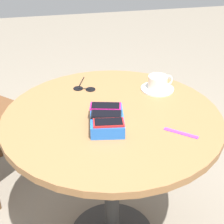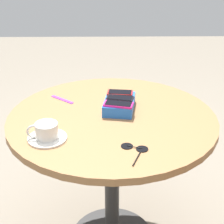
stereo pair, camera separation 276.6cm
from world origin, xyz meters
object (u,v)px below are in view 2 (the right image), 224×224
Objects in this scene: phone_magenta at (118,104)px; phone_box at (119,104)px; saucer at (47,138)px; round_table at (112,141)px; sunglasses at (135,149)px; lanyard_strap at (62,99)px; phone_red at (120,93)px; coffee_cup at (46,130)px; phone_black at (120,98)px.

phone_box is at bearing 174.82° from phone_magenta.
saucer is at bearing -54.67° from phone_magenta.
round_table is 5.95× the size of saucer.
phone_box is 0.07m from phone_magenta.
round_table is at bearing -163.46° from sunglasses.
phone_magenta is 1.00× the size of lanyard_strap.
phone_box reaches higher than round_table.
phone_red is 0.44m from coffee_cup.
saucer reaches higher than round_table.
round_table is 6.77× the size of phone_magenta.
round_table is at bearing 127.03° from coffee_cup.
lanyard_strap is at bearing -144.79° from sunglasses.
round_table is 0.36m from coffee_cup.
saucer is at bearing -47.62° from phone_box.
phone_red is 1.01× the size of coffee_cup.
lanyard_strap is at bearing 176.60° from coffee_cup.
lanyard_strap is at bearing -122.78° from phone_magenta.
phone_box is 1.71× the size of phone_red.
phone_magenta is (0.06, -0.01, 0.03)m from phone_box.
phone_magenta reaches higher than phone_box.
phone_magenta is at bearing 125.13° from coffee_cup.
phone_black is at bearing 116.63° from phone_box.
coffee_cup is (0.20, -0.29, -0.01)m from phone_magenta.
phone_magenta is at bearing -169.27° from sunglasses.
phone_red is at bearing 137.66° from coffee_cup.
phone_red is at bearing 174.93° from phone_magenta.
phone_black reaches higher than lanyard_strap.
round_table is at bearing 127.27° from saucer.
phone_red is at bearing 175.05° from phone_box.
phone_black is at bearing 132.24° from saucer.
phone_magenta is 0.88× the size of saucer.
coffee_cup is at bearing -81.58° from saucer.
phone_magenta is at bearing 103.21° from round_table.
phone_red is at bearing -174.09° from sunglasses.
sunglasses is (0.34, 0.05, -0.02)m from phone_box.
round_table is 4.37× the size of phone_box.
phone_magenta is 0.35m from coffee_cup.
phone_black is 1.06× the size of coffee_cup.
phone_magenta is at bearing 57.22° from lanyard_strap.
phone_red reaches higher than round_table.
phone_box is 0.07m from phone_red.
phone_red is at bearing 80.66° from lanyard_strap.
phone_red is 0.91× the size of phone_magenta.
round_table is at bearing -76.79° from phone_magenta.
phone_black and phone_magenta have the same top height.
phone_magenta is 0.32m from lanyard_strap.
sunglasses is (0.45, 0.32, 0.00)m from lanyard_strap.
lanyard_strap is at bearing -111.67° from phone_box.
phone_magenta reaches higher than saucer.
sunglasses is at bearing 77.08° from coffee_cup.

